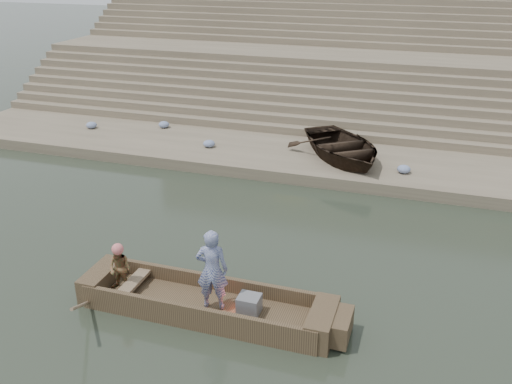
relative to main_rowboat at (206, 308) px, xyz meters
The scene contains 12 objects.
ground 2.01m from the main_rowboat, 47.89° to the left, with size 120.00×120.00×0.00m, color #252E23.
lower_landing 9.58m from the main_rowboat, 81.94° to the left, with size 32.00×4.00×0.40m, color gray.
mid_landing 17.09m from the main_rowboat, 85.48° to the left, with size 32.00×3.00×2.80m, color gray.
upper_landing 24.15m from the main_rowboat, 86.79° to the left, with size 32.00×3.00×5.20m, color gray.
ghat_steps 18.80m from the main_rowboat, 85.89° to the left, with size 32.00×11.00×5.20m.
main_rowboat is the anchor object (origin of this frame).
rowboat_trim 0.28m from the main_rowboat, ahead, with size 6.04×2.63×1.76m.
standing_man 1.05m from the main_rowboat, 12.20° to the right, with size 0.67×0.44×1.83m, color navy.
rowing_man 2.11m from the main_rowboat, behind, with size 0.53×0.41×1.09m, color #287837.
television 1.03m from the main_rowboat, ahead, with size 0.46×0.42×0.40m.
beached_rowboat 9.57m from the main_rowboat, 82.41° to the left, with size 3.08×4.31×0.89m, color #2D2116.
cloth_bundles 10.45m from the main_rowboat, 112.42° to the left, with size 13.15×2.59×0.26m.
Camera 1 is at (2.82, -10.74, 7.26)m, focal length 39.30 mm.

